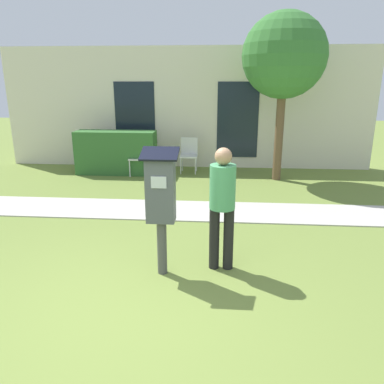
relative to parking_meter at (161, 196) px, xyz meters
name	(u,v)px	position (x,y,z in m)	size (l,w,h in m)	color
ground_plane	(124,311)	(-0.28, -0.85, -1.02)	(40.00, 40.00, 0.00)	olive
sidewalk	(167,210)	(-0.28, 2.34, -1.01)	(12.00, 1.10, 0.02)	#B7B2A8
building_facade	(186,108)	(-0.28, 6.15, 0.58)	(10.00, 0.26, 3.20)	beige
parking_meter	(161,196)	(0.00, 0.00, 0.00)	(0.44, 0.31, 1.59)	#4C4C4C
person_standing	(222,200)	(0.73, 0.19, -0.09)	(0.32, 0.32, 1.58)	black
outdoor_chair_left	(139,154)	(-1.38, 5.03, -0.49)	(0.44, 0.44, 0.90)	silver
outdoor_chair_middle	(189,152)	(-0.14, 5.43, -0.49)	(0.44, 0.44, 0.90)	silver
hedge_row	(116,153)	(-1.99, 5.11, -0.47)	(2.04, 0.60, 1.10)	#33662D
tree	(284,57)	(2.06, 4.82, 1.83)	(1.90, 1.90, 3.82)	brown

